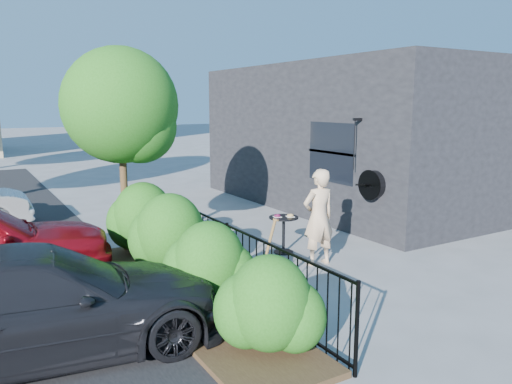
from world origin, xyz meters
TOP-DOWN VIEW (x-y plane):
  - ground at (0.00, 0.00)m, footprint 120.00×120.00m
  - shop_building at (5.50, 4.50)m, footprint 6.22×9.00m
  - fence at (-1.50, 0.00)m, footprint 0.05×6.05m
  - planting_bed at (-2.20, 0.00)m, footprint 1.30×6.00m
  - shrubs at (-2.10, 0.10)m, footprint 1.10×5.60m
  - patio_tree at (-2.24, 2.76)m, footprint 2.20×2.20m
  - cafe_table at (0.39, 1.22)m, footprint 0.58×0.58m
  - woman at (0.54, 0.30)m, footprint 0.67×0.46m
  - shovel at (-1.25, -0.70)m, footprint 0.44×0.17m
  - car_darkgrey at (-4.39, -0.74)m, footprint 4.65×2.25m

SIDE VIEW (x-z plane):
  - ground at x=0.00m, z-range 0.00..0.00m
  - planting_bed at x=-2.20m, z-range 0.00..0.08m
  - cafe_table at x=0.39m, z-range 0.12..0.90m
  - fence at x=-1.50m, z-range 0.01..1.11m
  - shovel at x=-1.25m, z-range -0.08..1.21m
  - car_darkgrey at x=-4.39m, z-range 0.00..1.30m
  - shrubs at x=-2.10m, z-range 0.08..1.32m
  - woman at x=0.54m, z-range 0.00..1.78m
  - shop_building at x=5.50m, z-range 0.00..4.00m
  - patio_tree at x=-2.24m, z-range 0.79..4.73m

